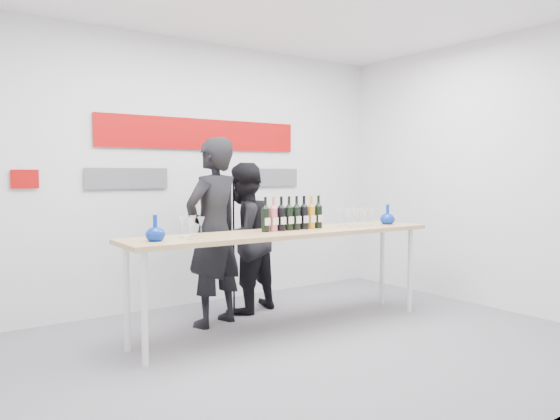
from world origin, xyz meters
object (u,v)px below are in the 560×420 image
at_px(presenter_right, 243,238).
at_px(presenter_left, 213,232).
at_px(tasting_table, 286,239).
at_px(mic_stand, 234,270).

bearing_deg(presenter_right, presenter_left, 11.25).
distance_m(tasting_table, mic_stand, 0.97).
bearing_deg(presenter_right, tasting_table, 72.64).
bearing_deg(mic_stand, presenter_left, -154.18).
bearing_deg(presenter_left, presenter_right, -170.21).
distance_m(tasting_table, presenter_right, 0.81).
relative_size(presenter_left, mic_stand, 1.24).
bearing_deg(tasting_table, presenter_left, 133.05).
xyz_separation_m(tasting_table, presenter_right, (0.02, 0.81, -0.07)).
bearing_deg(tasting_table, mic_stand, 95.75).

